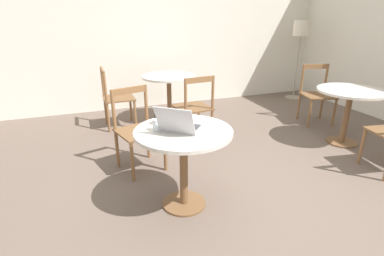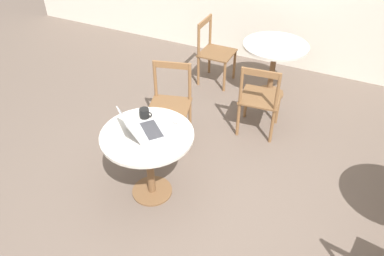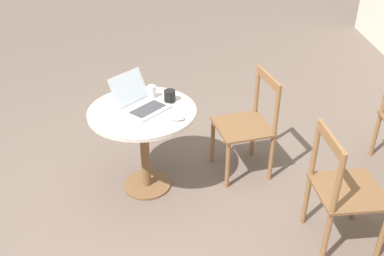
# 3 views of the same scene
# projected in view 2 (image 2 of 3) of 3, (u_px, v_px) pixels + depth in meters

# --- Properties ---
(ground_plane) EXTENTS (16.00, 16.00, 0.00)m
(ground_plane) POSITION_uv_depth(u_px,v_px,m) (195.00, 218.00, 3.37)
(ground_plane) COLOR #66564C
(cafe_table_near) EXTENTS (0.81, 0.81, 0.71)m
(cafe_table_near) POSITION_uv_depth(u_px,v_px,m) (148.00, 146.00, 3.28)
(cafe_table_near) COLOR brown
(cafe_table_near) RESTS_ON ground_plane
(cafe_table_far) EXTENTS (0.81, 0.81, 0.71)m
(cafe_table_far) POSITION_uv_depth(u_px,v_px,m) (275.00, 55.00, 4.68)
(cafe_table_far) COLOR brown
(cafe_table_far) RESTS_ON ground_plane
(chair_near_back) EXTENTS (0.53, 0.53, 0.88)m
(chair_near_back) POSITION_uv_depth(u_px,v_px,m) (170.00, 105.00, 4.03)
(chair_near_back) COLOR brown
(chair_near_back) RESTS_ON ground_plane
(chair_far_front) EXTENTS (0.47, 0.47, 0.88)m
(chair_far_front) POSITION_uv_depth(u_px,v_px,m) (260.00, 99.00, 4.12)
(chair_far_front) COLOR brown
(chair_far_front) RESTS_ON ground_plane
(chair_far_left) EXTENTS (0.43, 0.43, 0.88)m
(chair_far_left) POSITION_uv_depth(u_px,v_px,m) (214.00, 52.00, 5.04)
(chair_far_left) COLOR brown
(chair_far_left) RESTS_ON ground_plane
(laptop) EXTENTS (0.46, 0.46, 0.24)m
(laptop) POSITION_uv_depth(u_px,v_px,m) (143.00, 129.00, 3.16)
(laptop) COLOR #B7B7BC
(laptop) RESTS_ON cafe_table_near
(mouse) EXTENTS (0.06, 0.10, 0.03)m
(mouse) POSITION_uv_depth(u_px,v_px,m) (177.00, 120.00, 3.32)
(mouse) COLOR #B7B7BC
(mouse) RESTS_ON cafe_table_near
(mug) EXTENTS (0.13, 0.09, 0.09)m
(mug) POSITION_uv_depth(u_px,v_px,m) (145.00, 113.00, 3.36)
(mug) COLOR black
(mug) RESTS_ON cafe_table_near
(drinking_glass) EXTENTS (0.06, 0.06, 0.10)m
(drinking_glass) POSITION_uv_depth(u_px,v_px,m) (130.00, 119.00, 3.28)
(drinking_glass) COLOR silver
(drinking_glass) RESTS_ON cafe_table_near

